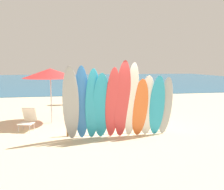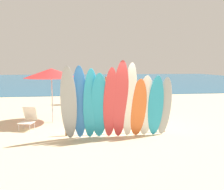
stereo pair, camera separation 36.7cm
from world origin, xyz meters
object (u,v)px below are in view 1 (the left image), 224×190
surfboard_white_8 (147,106)px  surfboard_teal_9 (157,106)px  surfboard_grey_0 (71,104)px  surfboard_orange_7 (140,108)px  beachgoer_strolling (103,87)px  surfboard_teal_3 (101,106)px  surfboard_grey_10 (165,106)px  surfboard_red_4 (113,104)px  surfboard_rack (118,119)px  surfboard_white_6 (132,101)px  beach_umbrella (50,73)px  surfboard_red_5 (122,100)px  beach_chair_red (28,119)px  surfboard_teal_2 (93,104)px  beachgoer_by_water (68,90)px  surfboard_blue_1 (82,103)px

surfboard_white_8 → surfboard_teal_9: surfboard_white_8 is taller
surfboard_grey_0 → surfboard_orange_7: 2.29m
beachgoer_strolling → surfboard_teal_3: bearing=23.1°
surfboard_teal_3 → surfboard_grey_10: 2.24m
surfboard_teal_3 → surfboard_red_4: bearing=-6.9°
surfboard_rack → surfboard_white_6: bearing=-58.3°
surfboard_orange_7 → surfboard_rack: bearing=138.2°
surfboard_orange_7 → beach_umbrella: size_ratio=0.89×
surfboard_teal_9 → surfboard_grey_10: (0.33, 0.07, -0.03)m
surfboard_orange_7 → surfboard_grey_0: bearing=176.6°
surfboard_teal_3 → surfboard_white_6: 1.01m
surfboard_white_6 → surfboard_white_8: 0.63m
surfboard_red_5 → surfboard_orange_7: surfboard_red_5 is taller
beach_umbrella → beach_chair_red: bearing=-129.0°
surfboard_grey_0 → surfboard_teal_9: (2.87, 0.05, -0.16)m
surfboard_grey_0 → surfboard_teal_2: bearing=8.1°
surfboard_rack → beachgoer_strolling: (0.48, 7.06, 0.42)m
surfboard_teal_2 → beach_chair_red: bearing=140.8°
beachgoer_strolling → beach_chair_red: 7.07m
surfboard_white_8 → surfboard_teal_2: bearing=-173.3°
surfboard_teal_3 → surfboard_red_5: size_ratio=0.85×
surfboard_white_8 → surfboard_teal_9: (0.33, -0.06, -0.00)m
beachgoer_strolling → beachgoer_by_water: (-2.24, -0.54, -0.06)m
beachgoer_by_water → surfboard_teal_2: bearing=152.7°
surfboard_red_5 → surfboard_white_8: surfboard_red_5 is taller
surfboard_grey_0 → surfboard_white_6: bearing=4.4°
beachgoer_strolling → beach_umbrella: beach_umbrella is taller
surfboard_rack → beachgoer_strolling: bearing=86.1°
surfboard_grey_0 → surfboard_white_6: surfboard_white_6 is taller
surfboard_orange_7 → surfboard_grey_10: bearing=-0.8°
surfboard_grey_0 → surfboard_blue_1: 0.36m
surfboard_teal_2 → surfboard_orange_7: size_ratio=1.17×
surfboard_teal_3 → beachgoer_strolling: (1.13, 7.57, -0.13)m
surfboard_rack → surfboard_blue_1: bearing=-160.7°
surfboard_red_5 → surfboard_grey_10: bearing=2.9°
surfboard_grey_0 → surfboard_teal_3: (0.97, 0.03, -0.11)m
surfboard_red_4 → surfboard_white_8: surfboard_red_4 is taller
surfboard_rack → surfboard_teal_9: 1.44m
beachgoer_strolling → surfboard_red_5: bearing=28.2°
surfboard_rack → surfboard_teal_9: size_ratio=1.70×
surfboard_white_6 → beachgoer_strolling: bearing=85.6°
surfboard_orange_7 → beachgoer_strolling: surfboard_orange_7 is taller
surfboard_orange_7 → surfboard_white_8: surfboard_white_8 is taller
beachgoer_strolling → surfboard_teal_9: bearing=37.4°
surfboard_red_5 → surfboard_teal_2: bearing=171.0°
surfboard_grey_10 → surfboard_white_6: bearing=-176.7°
surfboard_orange_7 → beach_umbrella: beach_umbrella is taller
surfboard_teal_3 → surfboard_white_6: surfboard_white_6 is taller
surfboard_white_8 → beachgoer_by_water: surfboard_white_8 is taller
beach_umbrella → surfboard_blue_1: bearing=-65.4°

